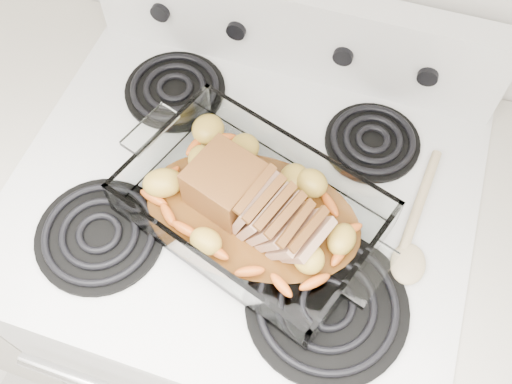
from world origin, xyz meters
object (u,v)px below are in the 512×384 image
(electric_range, at_px, (247,283))
(pork_roast, at_px, (244,200))
(counter_left, at_px, (5,210))
(baking_dish, at_px, (252,211))

(electric_range, bearing_deg, pork_roast, -69.09)
(pork_roast, bearing_deg, electric_range, 122.47)
(electric_range, bearing_deg, counter_left, -179.90)
(counter_left, bearing_deg, pork_roast, -4.41)
(electric_range, relative_size, baking_dish, 2.85)
(pork_roast, bearing_deg, baking_dish, 11.56)
(electric_range, xyz_separation_m, pork_roast, (0.02, -0.05, 0.51))
(electric_range, height_order, baking_dish, electric_range)
(baking_dish, xyz_separation_m, pork_roast, (-0.01, -0.00, 0.03))
(electric_range, xyz_separation_m, counter_left, (-0.67, -0.00, -0.02))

